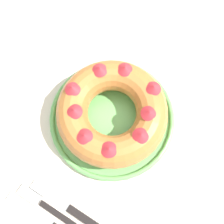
{
  "coord_description": "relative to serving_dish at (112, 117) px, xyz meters",
  "views": [
    {
      "loc": [
        -0.13,
        -0.06,
        1.37
      ],
      "look_at": [
        0.02,
        0.04,
        0.79
      ],
      "focal_mm": 42.0,
      "sensor_mm": 36.0,
      "label": 1
    }
  ],
  "objects": [
    {
      "name": "serving_dish",
      "position": [
        0.0,
        0.0,
        0.0
      ],
      "size": [
        0.31,
        0.31,
        0.02
      ],
      "color": "#6BB760",
      "rests_on": "dining_table"
    },
    {
      "name": "bundt_cake",
      "position": [
        0.0,
        0.0,
        0.05
      ],
      "size": [
        0.26,
        0.26,
        0.08
      ],
      "color": "#C67538",
      "rests_on": "serving_dish"
    },
    {
      "name": "fork",
      "position": [
        -0.25,
        0.01,
        -0.01
      ],
      "size": [
        0.02,
        0.2,
        0.01
      ],
      "rotation": [
        0.0,
        0.0,
        0.09
      ],
      "color": "black",
      "rests_on": "dining_table"
    },
    {
      "name": "cake_knife",
      "position": [
        -0.23,
        -0.03,
        -0.01
      ],
      "size": [
        0.02,
        0.18,
        0.01
      ],
      "rotation": [
        0.0,
        0.0,
        0.1
      ],
      "color": "black",
      "rests_on": "dining_table"
    },
    {
      "name": "dining_table",
      "position": [
        -0.02,
        -0.04,
        -0.1
      ],
      "size": [
        1.19,
        1.03,
        0.74
      ],
      "color": "beige",
      "rests_on": "ground_plane"
    },
    {
      "name": "ground_plane",
      "position": [
        -0.02,
        -0.04,
        -0.75
      ],
      "size": [
        8.0,
        8.0,
        0.0
      ],
      "primitive_type": "plane",
      "color": "gray"
    }
  ]
}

